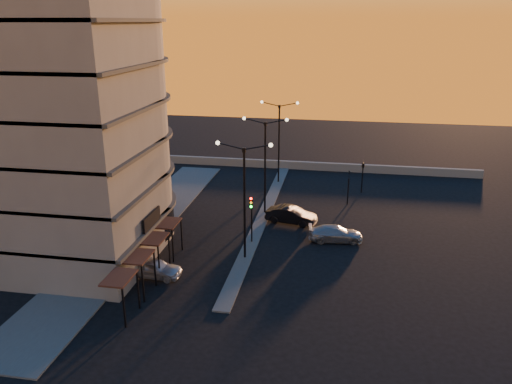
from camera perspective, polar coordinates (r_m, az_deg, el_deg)
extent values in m
plane|color=black|center=(40.17, -1.28, -7.57)|extent=(120.00, 120.00, 0.00)
cube|color=#4B4B49|center=(46.58, -13.09, -4.13)|extent=(5.00, 40.00, 0.12)
cube|color=#4B4B49|center=(49.15, 1.01, -2.37)|extent=(1.20, 36.00, 0.12)
cube|color=slate|center=(63.86, 5.07, 3.05)|extent=(44.00, 0.50, 1.00)
cylinder|color=slate|center=(43.15, -19.73, 10.63)|extent=(14.00, 14.00, 25.00)
cube|color=slate|center=(38.93, -23.31, 9.41)|extent=(14.00, 10.00, 25.00)
cylinder|color=black|center=(45.83, -18.23, -2.93)|extent=(14.16, 14.16, 2.40)
cube|color=black|center=(38.78, -11.82, -3.17)|extent=(0.15, 3.20, 1.20)
cylinder|color=black|center=(38.37, -1.32, -1.55)|extent=(0.18, 0.18, 9.00)
cube|color=black|center=(37.06, -1.38, 4.83)|extent=(0.25, 0.25, 0.35)
sphere|color=#FFE5B2|center=(37.39, -4.40, 5.62)|extent=(0.32, 0.32, 0.32)
sphere|color=#FFE5B2|center=(36.61, 1.70, 5.38)|extent=(0.32, 0.32, 0.32)
cylinder|color=black|center=(47.71, 1.04, 2.60)|extent=(0.18, 0.18, 9.00)
cube|color=black|center=(46.66, 1.07, 7.79)|extent=(0.25, 0.25, 0.35)
sphere|color=#FFE5B2|center=(46.92, -1.36, 8.41)|extent=(0.32, 0.32, 0.32)
sphere|color=#FFE5B2|center=(46.31, 3.55, 8.24)|extent=(0.32, 0.32, 0.32)
cylinder|color=black|center=(57.28, 2.63, 5.38)|extent=(0.18, 0.18, 9.00)
cube|color=black|center=(56.40, 2.70, 9.73)|extent=(0.25, 0.25, 0.35)
sphere|color=#FFE5B2|center=(56.62, 0.67, 10.25)|extent=(0.32, 0.32, 0.32)
sphere|color=#FFE5B2|center=(56.11, 4.76, 10.10)|extent=(0.32, 0.32, 0.32)
cylinder|color=black|center=(42.18, -0.49, -3.83)|extent=(0.12, 0.12, 3.20)
cube|color=black|center=(41.23, -0.55, -1.17)|extent=(0.28, 0.16, 1.00)
sphere|color=#FF0C05|center=(41.01, -0.57, -0.76)|extent=(0.20, 0.20, 0.20)
sphere|color=orange|center=(41.13, -0.57, -1.22)|extent=(0.20, 0.20, 0.20)
sphere|color=#0CFF26|center=(41.26, -0.57, -1.68)|extent=(0.20, 0.20, 0.20)
cylinder|color=black|center=(51.93, 10.48, 0.07)|extent=(0.12, 0.12, 2.80)
imported|color=black|center=(51.38, 10.60, 1.97)|extent=(0.13, 0.16, 0.80)
cylinder|color=black|center=(55.78, 12.03, 1.29)|extent=(0.12, 0.12, 2.80)
imported|color=black|center=(55.27, 12.16, 3.07)|extent=(0.42, 1.99, 0.80)
imported|color=#B1B3BA|center=(37.94, -11.69, -8.46)|extent=(4.31, 1.89, 1.45)
imported|color=black|center=(46.70, 4.05, -2.65)|extent=(4.96, 2.56, 1.56)
imported|color=gray|center=(43.45, 9.08, -4.71)|extent=(4.83, 2.44, 1.35)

